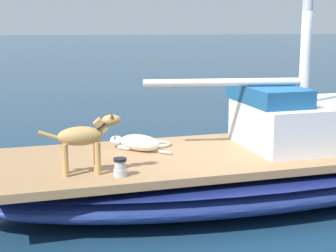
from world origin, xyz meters
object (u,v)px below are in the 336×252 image
dog_tan (85,138)px  dog_white (137,143)px  coiled_rope (159,144)px  sailboat_main (241,173)px  deck_winch (120,168)px

dog_tan → dog_white: 1.25m
dog_white → coiled_rope: 0.41m
sailboat_main → deck_winch: 2.00m
dog_white → coiled_rope: dog_white is taller
dog_tan → coiled_rope: size_ratio=2.90×
sailboat_main → dog_white: 1.47m
dog_tan → coiled_rope: bearing=143.2°
dog_white → dog_tan: bearing=-31.9°
sailboat_main → dog_tan: bearing=-65.8°
sailboat_main → dog_white: bearing=-94.5°
dog_tan → deck_winch: size_ratio=4.47×
deck_winch → sailboat_main: bearing=122.6°
sailboat_main → dog_white: (-0.11, -1.40, 0.43)m
sailboat_main → dog_tan: (0.92, -2.04, 0.75)m
sailboat_main → dog_tan: dog_tan is taller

